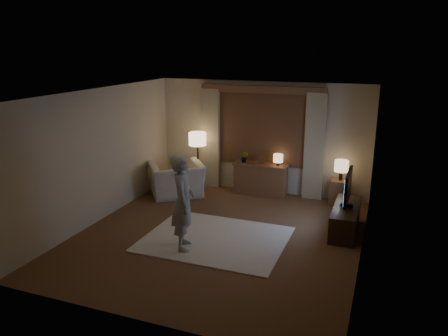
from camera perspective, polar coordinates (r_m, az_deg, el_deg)
The scene contains 13 objects.
room at distance 8.14m, azimuth 0.58°, elevation 1.17°, with size 5.04×5.54×2.64m.
rug at distance 7.99m, azimuth -1.14°, elevation -9.24°, with size 2.50×2.00×0.02m, color #F3E7CC.
sideboard at distance 10.22m, azimuth 4.80°, elevation -1.55°, with size 1.20×0.40×0.70m, color brown.
picture_frame at distance 10.09m, azimuth 4.86°, elevation 0.89°, with size 0.16×0.02×0.20m, color brown.
plant at distance 10.19m, azimuth 2.70°, elevation 1.37°, with size 0.17×0.13×0.30m, color #999999.
table_lamp_sideboard at distance 9.97m, azimuth 7.08°, elevation 1.22°, with size 0.22×0.22×0.30m.
floor_lamp at distance 10.29m, azimuth -3.48°, elevation 3.40°, with size 0.41×0.41×1.41m.
armchair at distance 10.14m, azimuth -6.18°, elevation -1.53°, with size 1.18×1.03×0.77m, color beige.
side_table at distance 9.88m, azimuth 14.85°, elevation -3.09°, with size 0.40×0.40×0.56m, color brown.
table_lamp_side at distance 9.71m, azimuth 15.09°, elevation 0.20°, with size 0.30×0.30×0.44m.
tv_stand at distance 8.52m, azimuth 15.58°, elevation -6.43°, with size 0.45×1.40×0.50m, color black.
tv at distance 8.31m, azimuth 15.88°, elevation -2.46°, with size 0.23×0.93×0.67m.
person at distance 7.37m, azimuth -5.38°, elevation -4.42°, with size 0.61×0.40×1.67m, color #A39E96.
Camera 1 is at (2.72, -6.88, 3.40)m, focal length 35.00 mm.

